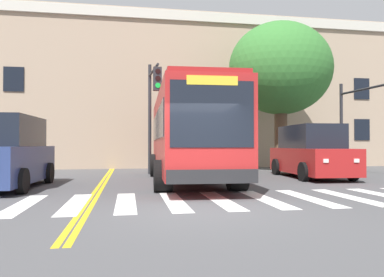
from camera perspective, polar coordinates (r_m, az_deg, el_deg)
name	(u,v)px	position (r m, az deg, el deg)	size (l,w,h in m)	color
ground_plane	(201,210)	(8.36, 1.34, -10.87)	(120.00, 120.00, 0.00)	#4C4C4F
crosswalk	(220,200)	(9.86, 4.36, -9.33)	(15.02, 3.44, 0.01)	white
lane_line_yellow_inner	(111,168)	(23.53, -12.17, -4.41)	(0.12, 36.00, 0.01)	gold
lane_line_yellow_outer	(114,168)	(23.52, -11.78, -4.41)	(0.12, 36.00, 0.01)	gold
city_bus	(188,133)	(14.78, -0.61, 0.84)	(3.18, 10.62, 3.48)	#B22323
car_navy_near_lane	(7,154)	(13.78, -26.42, -2.15)	(2.34, 5.14, 2.39)	navy
car_red_far_lane	(311,153)	(17.17, 17.64, -2.09)	(2.47, 5.33, 2.29)	#AD1E1E
traffic_light_near_corner	(367,110)	(19.41, 25.14, 4.01)	(0.49, 4.48, 4.61)	#28282D
traffic_light_overhead	(153,100)	(17.49, -5.99, 5.90)	(0.44, 2.78, 5.38)	#28282D
street_tree_curbside_large	(281,69)	(21.17, 13.35, 10.23)	(7.11, 6.79, 8.06)	brown
building_facade	(114,95)	(26.77, -11.80, 6.45)	(40.72, 8.12, 9.72)	tan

